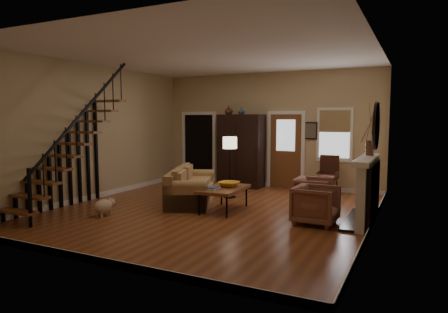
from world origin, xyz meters
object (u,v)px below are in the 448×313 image
at_px(sofa, 191,187).
at_px(armchair_right, 313,194).
at_px(armchair_left, 316,205).
at_px(side_chair, 328,175).
at_px(coffee_table, 224,199).
at_px(floor_lamp, 230,167).
at_px(armoire, 241,151).

distance_m(sofa, armchair_right, 2.79).
bearing_deg(armchair_left, side_chair, 9.47).
distance_m(coffee_table, floor_lamp, 1.50).
bearing_deg(floor_lamp, sofa, -116.95).
distance_m(armchair_left, side_chair, 3.04).
height_order(coffee_table, side_chair, side_chair).
bearing_deg(armoire, side_chair, -4.48).
bearing_deg(coffee_table, armchair_right, 29.34).
xyz_separation_m(armoire, side_chair, (2.55, -0.20, -0.54)).
xyz_separation_m(armoire, armchair_left, (2.96, -3.21, -0.69)).
distance_m(sofa, coffee_table, 1.06).
xyz_separation_m(sofa, armchair_right, (2.71, 0.65, -0.04)).
bearing_deg(side_chair, coffee_table, -120.24).
height_order(floor_lamp, side_chair, floor_lamp).
relative_size(armchair_left, side_chair, 0.78).
distance_m(armoire, floor_lamp, 1.75).
distance_m(coffee_table, armchair_right, 1.96).
height_order(armchair_right, side_chair, side_chair).
xyz_separation_m(floor_lamp, side_chair, (2.12, 1.47, -0.26)).
bearing_deg(armchair_right, sofa, 101.27).
xyz_separation_m(armoire, floor_lamp, (0.43, -1.67, -0.28)).
bearing_deg(armoire, coffee_table, -72.95).
bearing_deg(coffee_table, armchair_left, -5.98).
relative_size(floor_lamp, side_chair, 1.50).
bearing_deg(side_chair, floor_lamp, -145.21).
bearing_deg(coffee_table, side_chair, 59.76).
xyz_separation_m(sofa, floor_lamp, (0.52, 1.02, 0.37)).
distance_m(coffee_table, side_chair, 3.25).
xyz_separation_m(armoire, sofa, (-0.08, -2.69, -0.66)).
relative_size(sofa, armchair_left, 2.63).
distance_m(sofa, floor_lamp, 1.20).
bearing_deg(sofa, floor_lamp, 40.45).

